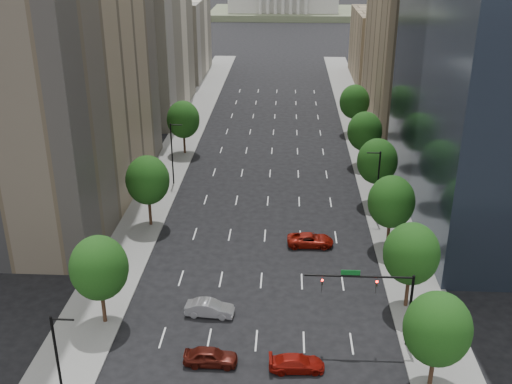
% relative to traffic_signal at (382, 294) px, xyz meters
% --- Properties ---
extents(sidewalk_left, '(6.00, 200.00, 0.15)m').
position_rel_traffic_signal_xyz_m(sidewalk_left, '(-26.03, 30.00, -5.10)').
color(sidewalk_left, slate).
rests_on(sidewalk_left, ground).
extents(sidewalk_right, '(6.00, 200.00, 0.15)m').
position_rel_traffic_signal_xyz_m(sidewalk_right, '(4.97, 30.00, -5.10)').
color(sidewalk_right, slate).
rests_on(sidewalk_right, ground).
extents(midrise_cream_left, '(14.00, 30.00, 35.00)m').
position_rel_traffic_signal_xyz_m(midrise_cream_left, '(-35.53, 73.00, 12.33)').
color(midrise_cream_left, beige).
rests_on(midrise_cream_left, ground).
extents(filler_left, '(14.00, 26.00, 18.00)m').
position_rel_traffic_signal_xyz_m(filler_left, '(-35.53, 106.00, 3.83)').
color(filler_left, beige).
rests_on(filler_left, ground).
extents(parking_tan_right, '(14.00, 30.00, 30.00)m').
position_rel_traffic_signal_xyz_m(parking_tan_right, '(14.47, 70.00, 9.83)').
color(parking_tan_right, '#8C7759').
rests_on(parking_tan_right, ground).
extents(filler_right, '(14.00, 26.00, 16.00)m').
position_rel_traffic_signal_xyz_m(filler_right, '(14.47, 103.00, 2.83)').
color(filler_right, '#8C7759').
rests_on(filler_right, ground).
extents(tree_right_0, '(5.20, 5.20, 8.39)m').
position_rel_traffic_signal_xyz_m(tree_right_0, '(3.47, -5.00, 0.22)').
color(tree_right_0, '#382316').
rests_on(tree_right_0, ground).
extents(tree_right_1, '(5.20, 5.20, 8.75)m').
position_rel_traffic_signal_xyz_m(tree_right_1, '(3.47, 6.00, 0.58)').
color(tree_right_1, '#382316').
rests_on(tree_right_1, ground).
extents(tree_right_2, '(5.20, 5.20, 8.61)m').
position_rel_traffic_signal_xyz_m(tree_right_2, '(3.47, 18.00, 0.43)').
color(tree_right_2, '#382316').
rests_on(tree_right_2, ground).
extents(tree_right_3, '(5.20, 5.20, 8.89)m').
position_rel_traffic_signal_xyz_m(tree_right_3, '(3.47, 30.00, 0.72)').
color(tree_right_3, '#382316').
rests_on(tree_right_3, ground).
extents(tree_right_4, '(5.20, 5.20, 8.46)m').
position_rel_traffic_signal_xyz_m(tree_right_4, '(3.47, 44.00, 0.29)').
color(tree_right_4, '#382316').
rests_on(tree_right_4, ground).
extents(tree_right_5, '(5.20, 5.20, 8.75)m').
position_rel_traffic_signal_xyz_m(tree_right_5, '(3.47, 60.00, 0.58)').
color(tree_right_5, '#382316').
rests_on(tree_right_5, ground).
extents(tree_left_0, '(5.20, 5.20, 8.75)m').
position_rel_traffic_signal_xyz_m(tree_left_0, '(-24.53, 2.00, 0.58)').
color(tree_left_0, '#382316').
rests_on(tree_left_0, ground).
extents(tree_left_1, '(5.20, 5.20, 8.97)m').
position_rel_traffic_signal_xyz_m(tree_left_1, '(-24.53, 22.00, 0.79)').
color(tree_left_1, '#382316').
rests_on(tree_left_1, ground).
extents(tree_left_2, '(5.20, 5.20, 8.68)m').
position_rel_traffic_signal_xyz_m(tree_left_2, '(-24.53, 48.00, 0.50)').
color(tree_left_2, '#382316').
rests_on(tree_left_2, ground).
extents(streetlight_rn, '(1.70, 0.20, 9.00)m').
position_rel_traffic_signal_xyz_m(streetlight_rn, '(2.91, 25.00, -0.33)').
color(streetlight_rn, black).
rests_on(streetlight_rn, ground).
extents(streetlight_ls, '(1.70, 0.20, 9.00)m').
position_rel_traffic_signal_xyz_m(streetlight_ls, '(-23.96, -10.00, -0.33)').
color(streetlight_ls, black).
rests_on(streetlight_ls, ground).
extents(streetlight_ln, '(1.70, 0.20, 9.00)m').
position_rel_traffic_signal_xyz_m(streetlight_ln, '(-23.96, 35.00, -0.33)').
color(streetlight_ln, black).
rests_on(streetlight_ln, ground).
extents(traffic_signal, '(9.12, 0.40, 7.38)m').
position_rel_traffic_signal_xyz_m(traffic_signal, '(0.00, 0.00, 0.00)').
color(traffic_signal, black).
rests_on(traffic_signal, ground).
extents(foothills, '(720.00, 413.00, 263.00)m').
position_rel_traffic_signal_xyz_m(foothills, '(24.14, 569.40, -42.95)').
color(foothills, olive).
rests_on(foothills, ground).
extents(car_red_near, '(4.68, 2.16, 1.33)m').
position_rel_traffic_signal_xyz_m(car_red_near, '(-7.03, -3.66, -4.51)').
color(car_red_near, maroon).
rests_on(car_red_near, ground).
extents(car_maroon, '(4.50, 1.86, 1.53)m').
position_rel_traffic_signal_xyz_m(car_maroon, '(-14.14, -3.32, -4.41)').
color(car_maroon, '#47120B').
rests_on(car_maroon, ground).
extents(car_silver, '(4.67, 1.94, 1.50)m').
position_rel_traffic_signal_xyz_m(car_silver, '(-15.06, 3.63, -4.42)').
color(car_silver, '#9D9DA3').
rests_on(car_silver, ground).
extents(car_red_far, '(5.33, 2.59, 1.46)m').
position_rel_traffic_signal_xyz_m(car_red_far, '(-5.28, 17.81, -4.44)').
color(car_red_far, maroon).
rests_on(car_red_far, ground).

